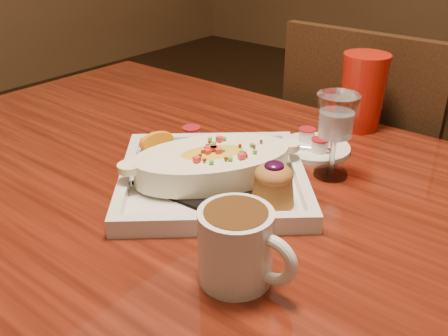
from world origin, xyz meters
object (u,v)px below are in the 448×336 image
Objects in this scene: coffee_mug at (238,244)px; saucer at (314,145)px; plate at (216,170)px; red_tumbler at (363,92)px; goblet at (336,121)px; table at (222,239)px; chair_far at (365,179)px.

coffee_mug reaches higher than saucer.
red_tumbler reaches higher than plate.
plate is at bearing -130.24° from goblet.
coffee_mug is at bearing -45.44° from table.
red_tumbler reaches higher than goblet.
saucer is at bearing 80.69° from table.
goblet is (0.11, -0.46, 0.35)m from chair_far.
table is at bearing 129.28° from coffee_mug.
goblet is 0.93× the size of red_tumbler.
chair_far is 6.19× the size of goblet.
table is 0.27m from coffee_mug.
coffee_mug is at bearing -84.92° from plate.
saucer is at bearing -95.70° from red_tumbler.
table is at bearing -97.86° from red_tumbler.
goblet is 0.14m from saucer.
red_tumbler is (-0.10, 0.56, 0.03)m from coffee_mug.
table is 0.13m from plate.
saucer is 0.86× the size of red_tumbler.
saucer is (0.04, -0.39, 0.25)m from chair_far.
plate is at bearing -100.69° from red_tumbler.
chair_far is 2.13× the size of plate.
plate is at bearing -104.08° from saucer.
red_tumbler is at bearing 82.14° from table.
coffee_mug is 0.42m from saucer.
table is 0.26m from saucer.
saucer is at bearing 95.72° from chair_far.
table is 9.32× the size of red_tumbler.
coffee_mug is at bearing -82.42° from goblet.
table is 1.61× the size of chair_far.
chair_far is at bearing 103.85° from goblet.
plate is 2.91× the size of goblet.
saucer is at bearing 34.59° from plate.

